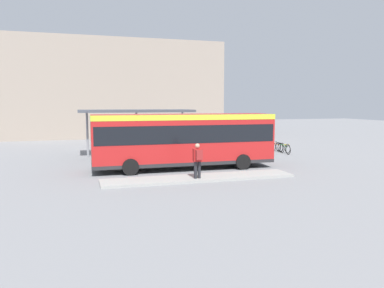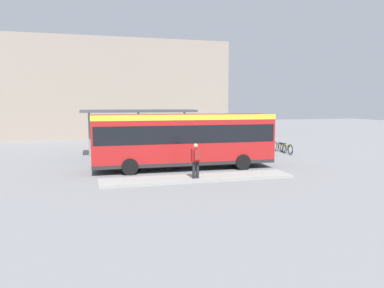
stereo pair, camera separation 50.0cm
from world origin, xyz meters
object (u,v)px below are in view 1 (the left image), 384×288
object	(u,v)px
bicycle_green	(285,149)
city_bus	(184,137)
bicycle_orange	(277,147)
bicycle_blue	(275,146)
bicycle_yellow	(284,148)
potted_planter_near_shelter	(168,150)
pedestrian_waiting	(198,159)

from	to	relation	value
bicycle_green	city_bus	bearing A→B (deg)	115.41
bicycle_orange	bicycle_blue	xyz separation A→B (m)	(0.23, 0.70, 0.02)
bicycle_green	bicycle_blue	distance (m)	2.14
city_bus	bicycle_yellow	world-z (taller)	city_bus
bicycle_yellow	potted_planter_near_shelter	xyz separation A→B (m)	(-9.51, -0.81, 0.28)
pedestrian_waiting	bicycle_blue	world-z (taller)	pedestrian_waiting
bicycle_orange	bicycle_blue	size ratio (longest dim) A/B	0.95
bicycle_yellow	bicycle_orange	world-z (taller)	bicycle_yellow
city_bus	pedestrian_waiting	distance (m)	3.71
pedestrian_waiting	bicycle_green	world-z (taller)	pedestrian_waiting
city_bus	potted_planter_near_shelter	xyz separation A→B (m)	(0.00, 3.95, -1.23)
pedestrian_waiting	bicycle_yellow	world-z (taller)	pedestrian_waiting
bicycle_yellow	city_bus	bearing A→B (deg)	-66.64
pedestrian_waiting	bicycle_orange	bearing A→B (deg)	-50.51
potted_planter_near_shelter	bicycle_yellow	bearing A→B (deg)	4.87
city_bus	pedestrian_waiting	bearing A→B (deg)	-93.50
city_bus	potted_planter_near_shelter	distance (m)	4.14
pedestrian_waiting	bicycle_green	size ratio (longest dim) A/B	1.05
bicycle_orange	bicycle_yellow	bearing A→B (deg)	-167.80
city_bus	bicycle_orange	size ratio (longest dim) A/B	6.48
bicycle_orange	bicycle_blue	world-z (taller)	bicycle_blue
potted_planter_near_shelter	pedestrian_waiting	bearing A→B (deg)	-92.12
city_bus	bicycle_blue	bearing A→B (deg)	33.90
pedestrian_waiting	potted_planter_near_shelter	distance (m)	7.59
potted_planter_near_shelter	bicycle_orange	bearing A→B (deg)	9.28
bicycle_green	pedestrian_waiting	bearing A→B (deg)	130.61
pedestrian_waiting	bicycle_yellow	bearing A→B (deg)	-53.50
pedestrian_waiting	potted_planter_near_shelter	world-z (taller)	pedestrian_waiting
bicycle_orange	potted_planter_near_shelter	distance (m)	9.41
bicycle_orange	city_bus	bearing A→B (deg)	114.37
bicycle_green	potted_planter_near_shelter	bearing A→B (deg)	92.26
pedestrian_waiting	city_bus	bearing A→B (deg)	-8.47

